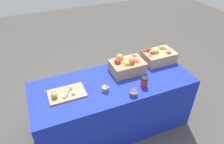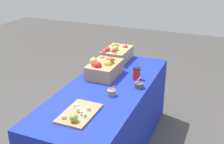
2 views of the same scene
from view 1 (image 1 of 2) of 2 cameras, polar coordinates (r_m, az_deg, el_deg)
The scene contains 8 objects.
ground_plane at distance 2.92m, azimuth 0.30°, elevation -14.26°, with size 10.00×10.00×0.00m, color #474442.
table at distance 2.64m, azimuth 0.32°, elevation -9.08°, with size 1.90×0.76×0.74m, color #192DB7.
apple_crate_left at distance 2.79m, azimuth 12.62°, elevation 4.37°, with size 0.41×0.27×0.19m.
apple_crate_middle at distance 2.53m, azimuth 4.31°, elevation 1.84°, with size 0.40×0.28×0.21m.
cutting_board_front at distance 2.28m, azimuth -12.85°, elevation -5.80°, with size 0.39×0.25×0.09m.
sample_bowl_near at distance 2.22m, azimuth 5.96°, elevation -5.94°, with size 0.09×0.09×0.09m.
sample_bowl_mid at distance 2.26m, azimuth -1.85°, elevation -4.70°, with size 0.08×0.08×0.10m.
coffee_cup at distance 2.32m, azimuth 8.92°, elevation -2.80°, with size 0.08×0.08×0.12m.
Camera 1 is at (-0.74, -1.73, 2.23)m, focal length 33.06 mm.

